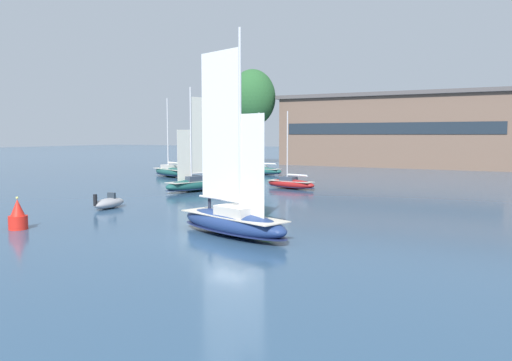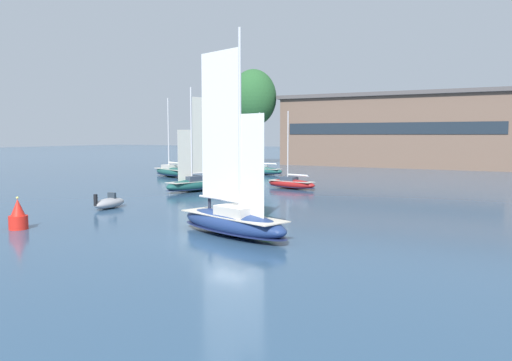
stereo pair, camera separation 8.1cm
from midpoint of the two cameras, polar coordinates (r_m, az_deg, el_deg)
ground_plane at (r=30.22m, az=-2.76°, el=-6.25°), size 400.00×400.00×0.00m
waterfront_building at (r=99.82m, az=15.73°, el=5.56°), size 43.88×16.25×13.66m
tree_shore_left at (r=101.62m, az=-0.43°, el=9.41°), size 9.27×9.27×19.07m
sailboat_main at (r=30.03m, az=-2.76°, el=-4.42°), size 9.15×5.19×12.13m
sailboat_moored_near_marina at (r=55.81m, az=3.93°, el=-0.33°), size 6.49×2.99×8.63m
sailboat_moored_mid_channel at (r=75.11m, az=0.64°, el=1.16°), size 6.92×2.42×9.35m
sailboat_moored_far_slip at (r=72.64m, az=-9.80°, el=1.04°), size 8.37×5.44×11.21m
sailboat_moored_outer_mooring at (r=53.72m, az=-6.94°, el=-0.25°), size 4.12×8.28×10.97m
motor_tender at (r=42.66m, az=-16.52°, el=-2.48°), size 1.75×3.61×1.34m
channel_buoy at (r=35.30m, az=-25.63°, el=-3.71°), size 1.17×1.17×2.11m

